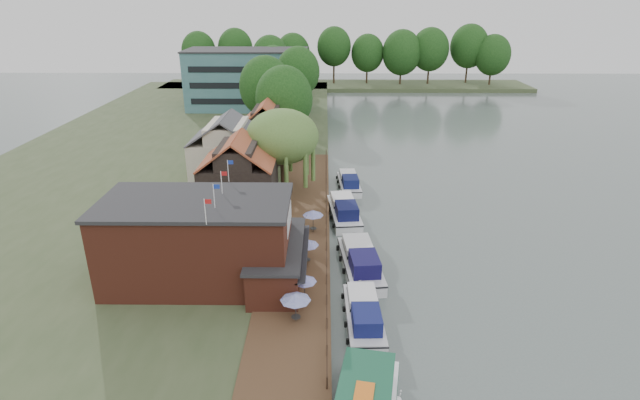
{
  "coord_description": "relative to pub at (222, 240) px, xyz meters",
  "views": [
    {
      "loc": [
        -5.47,
        -37.95,
        23.42
      ],
      "look_at": [
        -6.0,
        12.0,
        3.0
      ],
      "focal_mm": 28.0,
      "sensor_mm": 36.0,
      "label": 1
    }
  ],
  "objects": [
    {
      "name": "quay_deck",
      "position": [
        6.0,
        11.0,
        -3.6
      ],
      "size": [
        6.0,
        50.0,
        0.1
      ],
      "primitive_type": "cube",
      "color": "#47301E",
      "rests_on": "land_bank"
    },
    {
      "name": "cruiser_0",
      "position": [
        11.55,
        -4.89,
        -3.51
      ],
      "size": [
        3.32,
        9.53,
        2.27
      ],
      "primitive_type": null,
      "rotation": [
        0.0,
        0.0,
        0.03
      ],
      "color": "silver",
      "rests_on": "ground"
    },
    {
      "name": "bank_tree_0",
      "position": [
        2.08,
        41.04,
        2.75
      ],
      "size": [
        8.99,
        8.99,
        12.79
      ],
      "primitive_type": null,
      "color": "#143811",
      "rests_on": "land_bank"
    },
    {
      "name": "cottage_a",
      "position": [
        -1.0,
        15.0,
        0.6
      ],
      "size": [
        8.6,
        7.6,
        8.5
      ],
      "primitive_type": null,
      "color": "black",
      "rests_on": "land_bank"
    },
    {
      "name": "land_bank",
      "position": [
        -16.0,
        36.0,
        -4.15
      ],
      "size": [
        50.0,
        140.0,
        1.0
      ],
      "primitive_type": "cube",
      "color": "#384728",
      "rests_on": "ground"
    },
    {
      "name": "willow",
      "position": [
        3.5,
        20.0,
        1.56
      ],
      "size": [
        8.6,
        8.6,
        10.43
      ],
      "primitive_type": null,
      "color": "#476B2D",
      "rests_on": "land_bank"
    },
    {
      "name": "swan",
      "position": [
        13.13,
        -12.92,
        -4.43
      ],
      "size": [
        0.44,
        0.44,
        0.44
      ],
      "primitive_type": "sphere",
      "color": "white",
      "rests_on": "ground"
    },
    {
      "name": "umbrella_0",
      "position": [
        6.42,
        -6.13,
        -2.36
      ],
      "size": [
        2.29,
        2.29,
        2.38
      ],
      "primitive_type": null,
      "color": "navy",
      "rests_on": "quay_deck"
    },
    {
      "name": "cottage_c",
      "position": [
        0.0,
        34.0,
        0.6
      ],
      "size": [
        7.6,
        7.6,
        8.5
      ],
      "primitive_type": null,
      "color": "black",
      "rests_on": "land_bank"
    },
    {
      "name": "bank_tree_1",
      "position": [
        -1.69,
        49.13,
        3.04
      ],
      "size": [
        9.0,
        9.0,
        13.38
      ],
      "primitive_type": null,
      "color": "#143811",
      "rests_on": "land_bank"
    },
    {
      "name": "umbrella_1",
      "position": [
        6.96,
        -3.56,
        -2.36
      ],
      "size": [
        1.94,
        1.94,
        2.38
      ],
      "primitive_type": null,
      "color": "#1B1B95",
      "rests_on": "quay_deck"
    },
    {
      "name": "pub",
      "position": [
        0.0,
        0.0,
        0.0
      ],
      "size": [
        20.0,
        11.0,
        7.3
      ],
      "primitive_type": null,
      "color": "maroon",
      "rests_on": "land_bank"
    },
    {
      "name": "cruiser_2",
      "position": [
        10.71,
        14.86,
        -3.4
      ],
      "size": [
        4.36,
        10.55,
        2.5
      ],
      "primitive_type": null,
      "rotation": [
        0.0,
        0.0,
        0.1
      ],
      "color": "white",
      "rests_on": "ground"
    },
    {
      "name": "cruiser_3",
      "position": [
        11.68,
        24.5,
        -3.58
      ],
      "size": [
        3.48,
        9.17,
        2.15
      ],
      "primitive_type": null,
      "rotation": [
        0.0,
        0.0,
        0.06
      ],
      "color": "silver",
      "rests_on": "ground"
    },
    {
      "name": "umbrella_3",
      "position": [
        6.9,
        2.56,
        -2.36
      ],
      "size": [
        2.23,
        2.23,
        2.38
      ],
      "primitive_type": null,
      "color": "navy",
      "rests_on": "quay_deck"
    },
    {
      "name": "bank_tree_2",
      "position": [
        3.34,
        59.77,
        3.32
      ],
      "size": [
        8.21,
        8.21,
        13.94
      ],
      "primitive_type": null,
      "color": "#143811",
      "rests_on": "land_bank"
    },
    {
      "name": "bank_tree_5",
      "position": [
        -3.96,
        95.19,
        2.19
      ],
      "size": [
        7.65,
        7.65,
        11.68
      ],
      "primitive_type": null,
      "color": "#143811",
      "rests_on": "land_bank"
    },
    {
      "name": "bank_tree_3",
      "position": [
        -3.09,
        77.68,
        2.62
      ],
      "size": [
        7.72,
        7.72,
        12.54
      ],
      "primitive_type": null,
      "color": "#143811",
      "rests_on": "land_bank"
    },
    {
      "name": "cruiser_1",
      "position": [
        11.8,
        3.11,
        -3.34
      ],
      "size": [
        4.51,
        10.97,
        2.62
      ],
      "primitive_type": null,
      "rotation": [
        0.0,
        0.0,
        0.1
      ],
      "color": "silver",
      "rests_on": "ground"
    },
    {
      "name": "bank_tree_4",
      "position": [
        -4.75,
        87.0,
        3.4
      ],
      "size": [
        8.82,
        8.82,
        14.09
      ],
      "primitive_type": null,
      "color": "#143811",
      "rests_on": "land_bank"
    },
    {
      "name": "hotel_block",
      "position": [
        -8.0,
        71.0,
        2.5
      ],
      "size": [
        25.4,
        12.4,
        12.3
      ],
      "primitive_type": null,
      "color": "#38666B",
      "rests_on": "land_bank"
    },
    {
      "name": "umbrella_4",
      "position": [
        7.34,
        9.09,
        -2.36
      ],
      "size": [
        2.13,
        2.13,
        2.38
      ],
      "primitive_type": null,
      "color": "#1B2395",
      "rests_on": "quay_deck"
    },
    {
      "name": "ground",
      "position": [
        14.0,
        1.0,
        -4.65
      ],
      "size": [
        260.0,
        260.0,
        0.0
      ],
      "primitive_type": "plane",
      "color": "#515E5C",
      "rests_on": "ground"
    },
    {
      "name": "quay_rail",
      "position": [
        8.7,
        11.5,
        -3.15
      ],
      "size": [
        0.2,
        49.0,
        1.0
      ],
      "primitive_type": null,
      "color": "black",
      "rests_on": "land_bank"
    },
    {
      "name": "umbrella_2",
      "position": [
        5.94,
        0.42,
        -2.36
      ],
      "size": [
        2.2,
        2.2,
        2.38
      ],
      "primitive_type": null,
      "color": "navy",
      "rests_on": "quay_deck"
    },
    {
      "name": "cottage_b",
      "position": [
        -4.0,
        25.0,
        0.6
      ],
      "size": [
        9.6,
        8.6,
        8.5
      ],
      "primitive_type": null,
      "color": "beige",
      "rests_on": "land_bank"
    }
  ]
}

